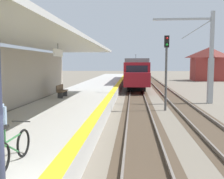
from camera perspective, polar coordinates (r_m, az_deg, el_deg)
The scene contains 9 objects.
station_platform at distance 20.03m, azimuth -6.81°, elevation -2.41°, with size 5.00×80.00×0.91m.
track_pair_nearest_platform at distance 23.66m, azimuth 5.66°, elevation -2.12°, with size 2.34×120.00×0.16m.
track_pair_middle at distance 23.96m, azimuth 13.82°, elevation -2.16°, with size 2.34×120.00×0.16m.
approaching_train at distance 36.57m, azimuth 5.35°, elevation 4.02°, with size 2.93×19.60×4.76m.
bicycle_beside_commuter at distance 6.62m, azimuth -21.10°, elevation -12.25°, with size 0.48×1.82×1.04m.
rail_signal_post at distance 18.21m, azimuth 11.97°, elevation 5.35°, with size 0.32×0.34×5.20m.
catenary_pylon_far_side at distance 22.53m, azimuth 20.44°, elevation 6.21°, with size 5.00×0.40×7.50m.
platform_bench at distance 18.67m, azimuth -11.15°, elevation -0.22°, with size 0.45×1.60×0.88m.
distant_trackside_house at distance 52.89m, azimuth 20.72°, elevation 5.47°, with size 6.60×5.28×6.40m.
Camera 1 is at (1.46, -3.43, 3.30)m, focal length 41.13 mm.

